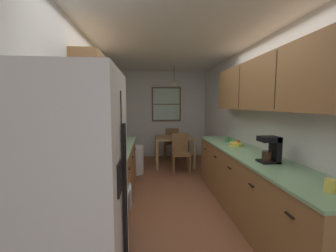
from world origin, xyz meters
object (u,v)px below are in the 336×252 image
object	(u,v)px
dining_chair_near	(181,151)
mug_spare	(330,186)
microwave_over_range	(81,97)
fruit_bowl	(236,144)
coffee_maker	(271,149)
refrigerator	(76,196)
dining_table	(174,141)
storage_canister	(106,148)
dining_chair_far	(172,142)
trash_bin	(136,160)
stove_range	(96,207)
table_serving_bowl	(175,136)
mug_by_coffeemaker	(227,139)

from	to	relation	value
dining_chair_near	mug_spare	distance (m)	3.40
microwave_over_range	fruit_bowl	bearing A→B (deg)	25.98
coffee_maker	mug_spare	world-z (taller)	coffee_maker
refrigerator	coffee_maker	size ratio (longest dim) A/B	5.93
dining_table	fruit_bowl	size ratio (longest dim) A/B	4.59
storage_canister	coffee_maker	bearing A→B (deg)	-16.56
dining_chair_near	dining_chair_far	size ratio (longest dim) A/B	1.00
coffee_maker	refrigerator	bearing A→B (deg)	-158.78
storage_canister	dining_chair_near	bearing A→B (deg)	54.70
dining_chair_far	fruit_bowl	bearing A→B (deg)	-74.88
refrigerator	trash_bin	bearing A→B (deg)	85.38
stove_range	coffee_maker	bearing A→B (deg)	1.40
trash_bin	refrigerator	bearing A→B (deg)	-94.62
dining_chair_near	fruit_bowl	xyz separation A→B (m)	(0.68, -1.48, 0.44)
dining_table	storage_canister	size ratio (longest dim) A/B	5.76
fruit_bowl	table_serving_bowl	world-z (taller)	fruit_bowl
trash_bin	coffee_maker	distance (m)	3.09
microwave_over_range	dining_chair_far	distance (m)	4.18
dining_table	dining_chair_far	distance (m)	0.66
microwave_over_range	trash_bin	distance (m)	2.88
refrigerator	mug_by_coffeemaker	size ratio (longest dim) A/B	15.02
stove_range	dining_chair_near	bearing A→B (deg)	62.38
storage_canister	mug_by_coffeemaker	distance (m)	2.15
dining_chair_near	trash_bin	world-z (taller)	dining_chair_near
fruit_bowl	dining_chair_far	bearing A→B (deg)	105.12
storage_canister	dining_chair_far	bearing A→B (deg)	68.35
trash_bin	mug_spare	size ratio (longest dim) A/B	5.33
storage_canister	mug_by_coffeemaker	size ratio (longest dim) A/B	1.37
storage_canister	mug_by_coffeemaker	world-z (taller)	storage_canister
fruit_bowl	table_serving_bowl	distance (m)	2.28
stove_range	dining_chair_far	world-z (taller)	stove_range
microwave_over_range	fruit_bowl	distance (m)	2.44
microwave_over_range	dining_chair_far	xyz separation A→B (m)	(1.35, 3.79, -1.15)
storage_canister	mug_by_coffeemaker	bearing A→B (deg)	21.22
microwave_over_range	dining_chair_near	bearing A→B (deg)	60.38
mug_by_coffeemaker	mug_spare	xyz separation A→B (m)	(-0.02, -2.23, 0.00)
stove_range	storage_canister	bearing A→B (deg)	90.50
mug_spare	dining_table	bearing A→B (deg)	100.71
microwave_over_range	dining_table	xyz separation A→B (m)	(1.35, 3.14, -1.03)
dining_chair_far	table_serving_bowl	distance (m)	0.66
coffee_maker	mug_by_coffeemaker	world-z (taller)	coffee_maker
stove_range	mug_spare	xyz separation A→B (m)	(1.98, -0.80, 0.48)
trash_bin	table_serving_bowl	xyz separation A→B (m)	(0.97, 0.66, 0.45)
dining_table	mug_spare	xyz separation A→B (m)	(0.75, -3.94, 0.32)
microwave_over_range	storage_canister	size ratio (longest dim) A/B	3.49
fruit_bowl	table_serving_bowl	bearing A→B (deg)	108.42
mug_by_coffeemaker	trash_bin	bearing A→B (deg)	147.31
stove_range	microwave_over_range	bearing A→B (deg)	179.97
mug_by_coffeemaker	dining_table	bearing A→B (deg)	114.12
storage_canister	microwave_over_range	bearing A→B (deg)	-99.50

